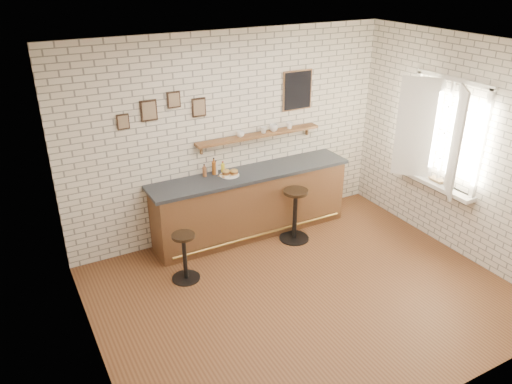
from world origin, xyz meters
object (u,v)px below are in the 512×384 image
at_px(bar_counter, 251,203).
at_px(bitters_bottle_white, 216,169).
at_px(sandwich_plate, 229,175).
at_px(bitters_bottle_amber, 214,168).
at_px(shelf_cup_c, 274,128).
at_px(ciabatta_sandwich, 230,172).
at_px(bar_stool_right, 295,213).
at_px(book_lower, 434,182).
at_px(condiment_bottle_yellow, 223,168).
at_px(shelf_cup_b, 264,130).
at_px(bitters_bottle_brown, 204,171).
at_px(shelf_cup_a, 240,134).
at_px(shelf_cup_d, 290,125).
at_px(book_upper, 433,180).
at_px(bar_stool_left, 185,255).

height_order(bar_counter, bitters_bottle_white, bitters_bottle_white).
relative_size(sandwich_plate, bitters_bottle_amber, 1.11).
relative_size(bar_counter, shelf_cup_c, 23.34).
xyz_separation_m(bar_counter, bitters_bottle_amber, (-0.51, 0.18, 0.61)).
height_order(ciabatta_sandwich, bar_stool_right, ciabatta_sandwich).
height_order(bar_counter, book_lower, bar_counter).
height_order(ciabatta_sandwich, condiment_bottle_yellow, condiment_bottle_yellow).
bearing_deg(shelf_cup_b, bar_counter, 177.07).
distance_m(bitters_bottle_brown, shelf_cup_a, 0.75).
xyz_separation_m(shelf_cup_c, book_lower, (1.73, -1.63, -0.61)).
relative_size(bar_counter, sandwich_plate, 11.07).
height_order(bar_stool_right, shelf_cup_c, shelf_cup_c).
height_order(bar_counter, bar_stool_right, bar_counter).
relative_size(ciabatta_sandwich, bitters_bottle_brown, 1.32).
bearing_deg(shelf_cup_c, bitters_bottle_white, 95.36).
distance_m(sandwich_plate, shelf_cup_d, 1.24).
height_order(condiment_bottle_yellow, bar_stool_right, condiment_bottle_yellow).
xyz_separation_m(bitters_bottle_brown, shelf_cup_a, (0.59, 0.02, 0.46)).
relative_size(bitters_bottle_brown, condiment_bottle_yellow, 1.08).
bearing_deg(bar_counter, shelf_cup_b, 32.27).
bearing_deg(ciabatta_sandwich, bitters_bottle_amber, 142.64).
xyz_separation_m(ciabatta_sandwich, shelf_cup_c, (0.81, 0.16, 0.49)).
bearing_deg(book_upper, bar_stool_right, 154.03).
distance_m(bitters_bottle_white, bitters_bottle_amber, 0.04).
relative_size(bar_stool_left, shelf_cup_d, 6.39).
distance_m(shelf_cup_b, book_lower, 2.58).
bearing_deg(condiment_bottle_yellow, shelf_cup_a, 3.60).
bearing_deg(book_upper, shelf_cup_b, 141.70).
bearing_deg(condiment_bottle_yellow, bitters_bottle_brown, 180.00).
height_order(bitters_bottle_amber, book_lower, bitters_bottle_amber).
xyz_separation_m(bitters_bottle_brown, bar_stool_left, (-0.68, -0.86, -0.73)).
height_order(bitters_bottle_white, book_lower, bitters_bottle_white).
distance_m(bitters_bottle_brown, shelf_cup_b, 1.08).
distance_m(condiment_bottle_yellow, bar_stool_right, 1.26).
height_order(shelf_cup_a, shelf_cup_b, shelf_cup_b).
relative_size(shelf_cup_a, book_lower, 0.54).
height_order(shelf_cup_a, book_upper, shelf_cup_a).
distance_m(sandwich_plate, book_lower, 2.95).
bearing_deg(ciabatta_sandwich, shelf_cup_a, 32.03).
bearing_deg(bar_counter, book_lower, -32.72).
xyz_separation_m(sandwich_plate, bar_stool_left, (-1.01, -0.72, -0.66)).
height_order(sandwich_plate, bitters_bottle_amber, bitters_bottle_amber).
xyz_separation_m(bitters_bottle_brown, shelf_cup_c, (1.15, 0.02, 0.47)).
bearing_deg(condiment_bottle_yellow, bar_stool_left, -138.54).
bearing_deg(bitters_bottle_amber, book_lower, -30.51).
bearing_deg(bar_stool_left, condiment_bottle_yellow, 41.46).
xyz_separation_m(ciabatta_sandwich, bitters_bottle_white, (-0.16, 0.14, 0.03)).
bearing_deg(bitters_bottle_white, ciabatta_sandwich, -42.41).
bearing_deg(ciabatta_sandwich, sandwich_plate, 180.00).
bearing_deg(sandwich_plate, shelf_cup_c, 11.04).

